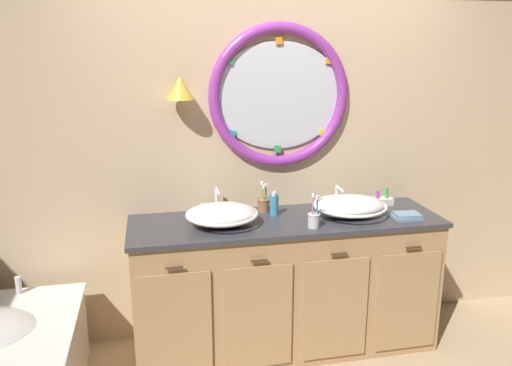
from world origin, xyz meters
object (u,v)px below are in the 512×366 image
toothbrush_holder_left (263,204)px  folded_hand_towel (407,216)px  soap_dispenser (274,205)px  toiletry_basket (382,201)px  sink_basin_left (222,214)px  sink_basin_right (350,206)px  toothbrush_holder_right (314,219)px

toothbrush_holder_left → folded_hand_towel: toothbrush_holder_left is taller
soap_dispenser → toiletry_basket: bearing=5.3°
toothbrush_holder_left → soap_dispenser: 0.12m
sink_basin_left → soap_dispenser: (0.36, 0.11, 0.01)m
sink_basin_right → toothbrush_holder_left: (-0.53, 0.21, -0.02)m
soap_dispenser → folded_hand_towel: soap_dispenser is taller
toothbrush_holder_left → soap_dispenser: (0.05, -0.10, 0.02)m
toiletry_basket → toothbrush_holder_right: bearing=-150.2°
toiletry_basket → sink_basin_right: bearing=-149.1°
toothbrush_holder_right → soap_dispenser: 0.33m
toothbrush_holder_left → toothbrush_holder_right: size_ratio=0.94×
toothbrush_holder_left → soap_dispenser: size_ratio=1.22×
sink_basin_right → folded_hand_towel: sink_basin_right is taller
sink_basin_left → toiletry_basket: size_ratio=3.03×
sink_basin_right → toothbrush_holder_right: (-0.30, -0.16, -0.02)m
sink_basin_right → toothbrush_holder_left: bearing=157.9°
sink_basin_right → sink_basin_left: bearing=180.0°
toothbrush_holder_left → folded_hand_towel: size_ratio=1.18×
toothbrush_holder_left → toiletry_basket: size_ratio=1.37×
folded_hand_towel → toothbrush_holder_left: bearing=158.4°
toothbrush_holder_left → toiletry_basket: (0.84, -0.03, -0.02)m
soap_dispenser → folded_hand_towel: size_ratio=0.97×
sink_basin_right → toiletry_basket: (0.31, 0.19, -0.04)m
toothbrush_holder_right → sink_basin_right: bearing=28.6°
toothbrush_holder_left → toothbrush_holder_right: bearing=-58.5°
sink_basin_left → toothbrush_holder_right: toothbrush_holder_right is taller
toiletry_basket → folded_hand_towel: bearing=-85.2°
folded_hand_towel → soap_dispenser: bearing=163.5°
soap_dispenser → toiletry_basket: size_ratio=1.12×
toothbrush_holder_right → folded_hand_towel: (0.63, 0.03, -0.03)m
folded_hand_towel → sink_basin_right: bearing=159.1°
sink_basin_left → toothbrush_holder_right: size_ratio=2.08×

